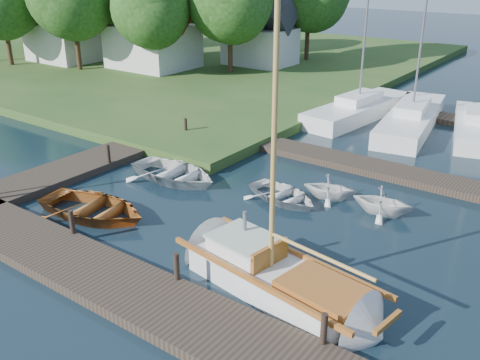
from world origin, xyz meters
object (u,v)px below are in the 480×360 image
Objects in this scene: tender_b at (330,185)px; marina_boat_2 at (478,125)px; mooring_post_2 at (177,266)px; dinghy at (92,205)px; mooring_post_1 at (72,222)px; mooring_post_3 at (324,329)px; mooring_post_4 at (108,154)px; marina_boat_1 at (412,117)px; house_b at (65,32)px; tender_a at (174,170)px; sailboat at (281,281)px; tender_d at (383,199)px; tree_2 at (151,7)px; tender_c at (283,193)px; house_a at (152,35)px; marina_boat_0 at (358,108)px; house_c at (260,38)px; mooring_post_5 at (186,126)px.

marina_boat_2 is (2.58, 11.34, 0.06)m from tender_b.
dinghy is (-5.44, 1.56, -0.26)m from mooring_post_2.
mooring_post_2 is (4.50, 0.00, 0.00)m from mooring_post_1.
mooring_post_3 is at bearing 0.00° from mooring_post_2.
mooring_post_4 is 0.08× the size of marina_boat_1.
mooring_post_2 is 19.47m from marina_boat_2.
marina_boat_2 is 32.78m from house_b.
tender_a is at bearing -28.80° from house_b.
mooring_post_3 is at bearing -168.69° from tender_b.
sailboat reaches higher than tender_d.
dinghy is 4.17m from tender_a.
tree_2 is at bearing 79.71° from marina_boat_1.
marina_boat_1 reaches higher than tender_d.
tender_a reaches higher than tender_c.
house_a is (-17.00, 21.00, 2.26)m from mooring_post_1.
mooring_post_3 is 0.08× the size of sailboat.
marina_boat_0 is 2.29× the size of house_c.
marina_boat_2 is at bearing -27.73° from tender_b.
tender_d is 0.41× the size of house_c.
tender_a is (-9.86, 5.73, -0.27)m from mooring_post_3.
dinghy is 0.55× the size of tree_2.
tender_c is (3.80, 6.65, -0.38)m from mooring_post_1.
house_b reaches higher than tender_c.
sailboat is 0.79× the size of marina_boat_2.
marina_boat_1 is (8.43, 13.68, -0.14)m from mooring_post_4.
marina_boat_0 is at bearing 112.26° from mooring_post_3.
tender_b is at bearing 85.45° from mooring_post_2.
marina_boat_1 is at bearing -85.21° from marina_boat_0.
tender_b is 0.38× the size of house_c.
mooring_post_5 is at bearing 111.80° from mooring_post_1.
tender_b is 23.50m from tree_2.
mooring_post_5 is at bearing 90.00° from mooring_post_4.
mooring_post_3 is at bearing -37.57° from mooring_post_5.
marina_boat_0 is (-2.49, 12.12, 0.26)m from tender_c.
mooring_post_4 is at bearing 33.35° from dinghy.
marina_boat_1 is at bearing 7.12° from tender_d.
mooring_post_2 is 1.00× the size of mooring_post_4.
marina_boat_0 is at bearing 116.73° from sailboat.
mooring_post_1 is at bearing 164.16° from tender_c.
sailboat is at bearing -28.73° from house_b.
tender_d is (0.36, 6.27, 0.23)m from sailboat.
house_c reaches higher than mooring_post_3.
mooring_post_1 is 1.00× the size of mooring_post_3.
mooring_post_3 is 33.50m from house_a.
marina_boat_2 is (-1.29, 19.21, -0.11)m from mooring_post_3.
house_a is (-13.00, 11.00, 2.26)m from mooring_post_5.
mooring_post_1 is 0.19× the size of dinghy.
tree_2 is at bearing 135.67° from mooring_post_2.
tree_2 reaches higher than house_b.
mooring_post_4 is 0.37× the size of tender_d.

